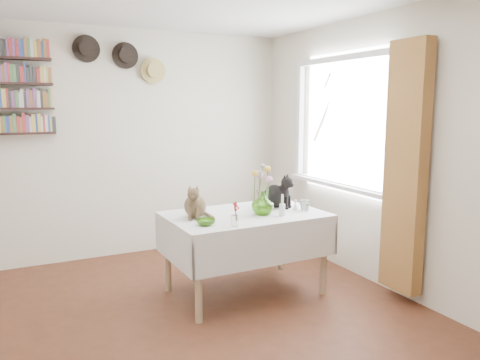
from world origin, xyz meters
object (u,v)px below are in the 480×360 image
tabby_cat (195,200)px  black_cat (275,190)px  dining_table (245,233)px  flower_vase (263,203)px

tabby_cat → black_cat: black_cat is taller
dining_table → black_cat: (0.37, 0.11, 0.34)m
dining_table → tabby_cat: tabby_cat is taller
tabby_cat → flower_vase: size_ratio=1.44×
dining_table → flower_vase: (0.12, -0.10, 0.28)m
dining_table → black_cat: black_cat is taller
tabby_cat → black_cat: size_ratio=0.91×
dining_table → black_cat: 0.52m
tabby_cat → flower_vase: 0.59m
black_cat → flower_vase: 0.34m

